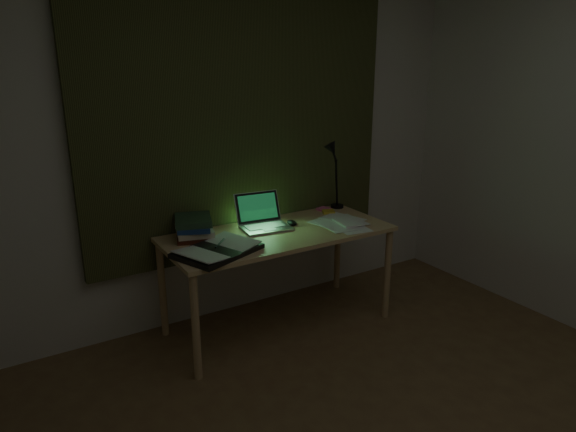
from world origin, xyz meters
name	(u,v)px	position (x,y,z in m)	size (l,w,h in m)	color
wall_back	(241,137)	(0.00, 2.00, 1.25)	(3.50, 0.00, 2.50)	beige
curtain	(243,108)	(0.00, 1.96, 1.45)	(2.20, 0.06, 2.00)	#313319
desk	(279,280)	(0.05, 1.59, 0.34)	(1.49, 0.65, 0.68)	tan
laptop	(266,213)	(0.01, 1.69, 0.79)	(0.31, 0.35, 0.23)	#B0B0B4
open_textbook	(217,250)	(-0.44, 1.45, 0.70)	(0.46, 0.33, 0.04)	silver
book_stack	(195,227)	(-0.45, 1.77, 0.75)	(0.22, 0.26, 0.14)	silver
loose_papers	(341,223)	(0.49, 1.50, 0.69)	(0.32, 0.34, 0.02)	silver
mouse	(292,223)	(0.20, 1.67, 0.70)	(0.06, 0.09, 0.03)	black
sticky_yellow	(328,212)	(0.58, 1.77, 0.69)	(0.08, 0.08, 0.02)	gold
sticky_pink	(324,209)	(0.59, 1.84, 0.69)	(0.08, 0.08, 0.02)	pink
desk_lamp	(338,174)	(0.72, 1.85, 0.94)	(0.35, 0.27, 0.52)	black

